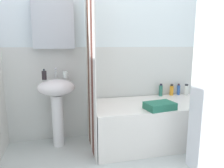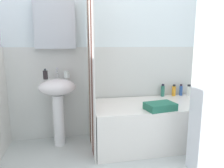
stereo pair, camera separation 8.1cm
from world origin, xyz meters
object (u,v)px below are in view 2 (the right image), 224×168
object	(u,v)px
shampoo_bottle	(174,91)
lotion_bottle	(163,91)
toothbrush_cup	(67,74)
towel_folded	(160,106)
soap_dispenser	(45,75)
bathtub	(152,123)
sink	(58,97)
body_wash_bottle	(181,90)
conditioner_bottle	(189,91)

from	to	relation	value
shampoo_bottle	lotion_bottle	world-z (taller)	lotion_bottle
toothbrush_cup	lotion_bottle	bearing A→B (deg)	2.70
lotion_bottle	towel_folded	world-z (taller)	lotion_bottle
soap_dispenser	bathtub	bearing A→B (deg)	-7.84
soap_dispenser	bathtub	size ratio (longest dim) A/B	0.08
sink	body_wash_bottle	size ratio (longest dim) A/B	5.14
shampoo_bottle	towel_folded	distance (m)	0.73
soap_dispenser	toothbrush_cup	distance (m)	0.25
soap_dispenser	towel_folded	size ratio (longest dim) A/B	0.39
sink	toothbrush_cup	size ratio (longest dim) A/B	10.29
towel_folded	toothbrush_cup	bearing A→B (deg)	153.50
toothbrush_cup	soap_dispenser	bearing A→B (deg)	-162.93
towel_folded	body_wash_bottle	bearing A→B (deg)	45.06
soap_dispenser	conditioner_bottle	xyz separation A→B (m)	(1.92, 0.10, -0.29)
soap_dispenser	bathtub	xyz separation A→B (m)	(1.28, -0.18, -0.63)
conditioner_bottle	shampoo_bottle	distance (m)	0.21
toothbrush_cup	shampoo_bottle	size ratio (longest dim) A/B	0.50
shampoo_bottle	soap_dispenser	bearing A→B (deg)	-175.49
toothbrush_cup	bathtub	size ratio (longest dim) A/B	0.05
conditioner_bottle	towel_folded	world-z (taller)	conditioner_bottle
toothbrush_cup	towel_folded	distance (m)	1.18
sink	toothbrush_cup	distance (m)	0.30
toothbrush_cup	towel_folded	world-z (taller)	toothbrush_cup
bathtub	shampoo_bottle	distance (m)	0.63
soap_dispenser	towel_folded	bearing A→B (deg)	-18.94
body_wash_bottle	lotion_bottle	bearing A→B (deg)	-179.27
sink	conditioner_bottle	world-z (taller)	sink
sink	lotion_bottle	bearing A→B (deg)	5.32
shampoo_bottle	towel_folded	bearing A→B (deg)	-128.99
soap_dispenser	conditioner_bottle	bearing A→B (deg)	2.91
conditioner_bottle	shampoo_bottle	bearing A→B (deg)	169.87
conditioner_bottle	lotion_bottle	world-z (taller)	lotion_bottle
soap_dispenser	toothbrush_cup	xyz separation A→B (m)	(0.24, 0.07, -0.01)
body_wash_bottle	towel_folded	bearing A→B (deg)	-134.94
body_wash_bottle	lotion_bottle	distance (m)	0.28
sink	towel_folded	bearing A→B (deg)	-21.07
body_wash_bottle	soap_dispenser	bearing A→B (deg)	-175.63
sink	towel_folded	distance (m)	1.21
soap_dispenser	towel_folded	world-z (taller)	soap_dispenser
sink	shampoo_bottle	world-z (taller)	sink
soap_dispenser	lotion_bottle	bearing A→B (deg)	5.02
bathtub	conditioner_bottle	size ratio (longest dim) A/B	9.26
towel_folded	conditioner_bottle	bearing A→B (deg)	38.38
body_wash_bottle	towel_folded	size ratio (longest dim) A/B	0.50
shampoo_bottle	towel_folded	size ratio (longest dim) A/B	0.50
towel_folded	bathtub	bearing A→B (deg)	85.20
shampoo_bottle	bathtub	bearing A→B (deg)	-144.55
towel_folded	sink	bearing A→B (deg)	158.93
conditioner_bottle	body_wash_bottle	size ratio (longest dim) A/B	0.99
sink	body_wash_bottle	xyz separation A→B (m)	(1.70, 0.14, -0.02)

